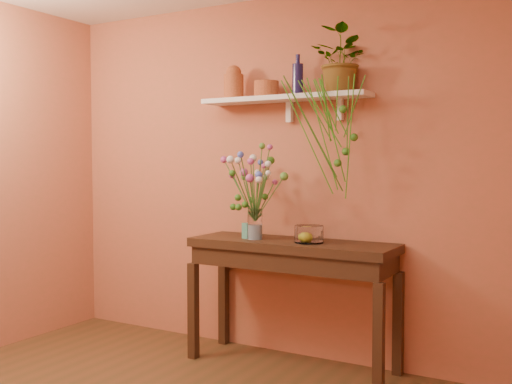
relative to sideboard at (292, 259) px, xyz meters
The scene contains 13 objects.
room 1.84m from the sideboard, 95.98° to the right, with size 4.04×4.04×2.70m.
sideboard is the anchor object (origin of this frame).
wall_shelf 1.16m from the sideboard, 132.46° to the left, with size 1.30×0.24×0.19m.
terracotta_jug 1.40m from the sideboard, 169.41° to the left, with size 0.18×0.18×0.25m.
terracotta_pot 1.26m from the sideboard, 159.14° to the left, with size 0.18×0.18×0.11m, color #BB5836.
blue_bottle 1.29m from the sideboard, 99.91° to the left, with size 0.09×0.09×0.29m.
spider_plant 1.43m from the sideboard, 22.66° to the left, with size 0.40×0.34×0.44m, color #316C1B.
plant_fronds 0.96m from the sideboard, ahead, with size 0.60×0.39×0.81m.
glass_vase 0.35m from the sideboard, 167.80° to the right, with size 0.11×0.11×0.22m.
bouquet 0.65m from the sideboard, 164.86° to the right, with size 0.58×0.56×0.56m.
glass_bowl 0.24m from the sideboard, 14.45° to the right, with size 0.20×0.20×0.12m.
lemon 0.23m from the sideboard, 19.45° to the right, with size 0.07×0.07×0.07m, color yellow.
carton 0.39m from the sideboard, behind, with size 0.06×0.04×0.11m, color teal.
Camera 1 is at (2.06, -2.05, 1.47)m, focal length 42.14 mm.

